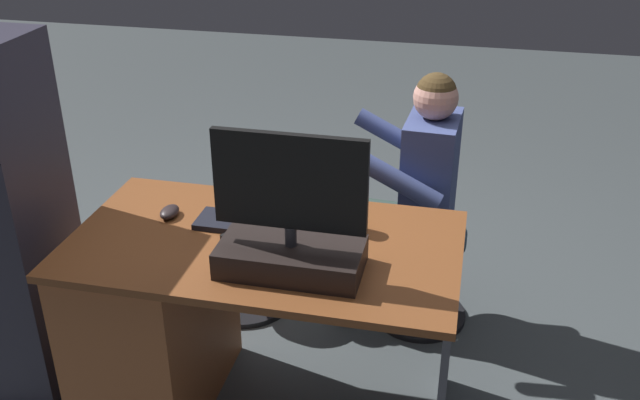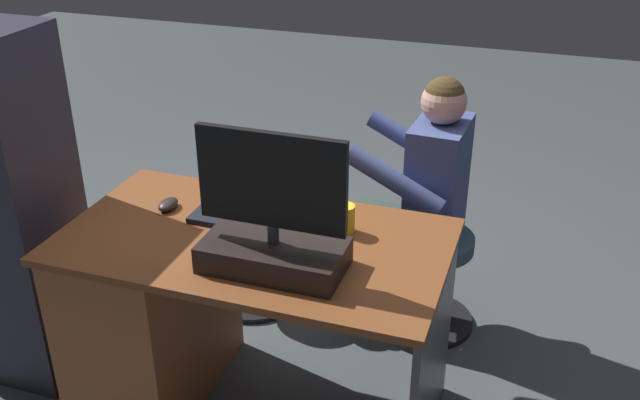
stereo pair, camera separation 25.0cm
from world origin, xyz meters
name	(u,v)px [view 1 (the left image)]	position (x,y,z in m)	size (l,w,h in m)	color
ground_plane	(296,347)	(0.00, 0.00, 0.00)	(10.00, 10.00, 0.00)	#41484B
desk	(179,313)	(0.33, 0.39, 0.39)	(1.29, 0.72, 0.74)	brown
monitor	(291,235)	(-0.13, 0.53, 0.86)	(0.46, 0.23, 0.45)	black
keyboard	(257,224)	(0.05, 0.30, 0.75)	(0.42, 0.14, 0.02)	black
computer_mouse	(170,212)	(0.37, 0.29, 0.75)	(0.06, 0.10, 0.04)	#2B2223
cup	(354,217)	(-0.27, 0.25, 0.79)	(0.07, 0.07, 0.10)	yellow
tv_remote	(242,232)	(0.08, 0.36, 0.75)	(0.04, 0.15, 0.02)	black
notebook_binder	(290,253)	(-0.11, 0.46, 0.75)	(0.22, 0.30, 0.02)	beige
office_chair_teddy	(242,254)	(0.32, -0.29, 0.24)	(0.47, 0.47, 0.44)	black
teddy_bear	(239,184)	(0.32, -0.30, 0.58)	(0.22, 0.22, 0.32)	tan
visitor_chair	(423,266)	(-0.48, -0.34, 0.26)	(0.41, 0.41, 0.44)	black
person	(409,183)	(-0.40, -0.33, 0.65)	(0.51, 0.49, 1.12)	#404D85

